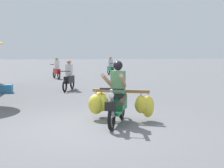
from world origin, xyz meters
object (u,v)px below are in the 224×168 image
Objects in this scene: motorbike_distant_ahead_right at (57,70)px; produce_crate at (6,89)px; motorbike_distant_ahead_left at (69,78)px; motorbike_distant_far_ahead at (111,68)px; motorbike_main_loaded at (115,101)px.

produce_crate is (-1.85, -6.43, -0.39)m from motorbike_distant_ahead_right.
motorbike_distant_ahead_right is 6.70m from produce_crate.
motorbike_distant_ahead_right is (-0.88, 5.87, 0.00)m from motorbike_distant_ahead_left.
produce_crate is at bearing -168.28° from motorbike_distant_ahead_left.
motorbike_distant_ahead_left is at bearing -109.90° from motorbike_distant_far_ahead.
motorbike_distant_ahead_right is 4.45m from motorbike_distant_far_ahead.
motorbike_main_loaded is 1.27× the size of motorbike_distant_ahead_right.
motorbike_main_loaded reaches higher than motorbike_distant_ahead_right.
motorbike_distant_ahead_right and motorbike_distant_far_ahead have the same top height.
motorbike_distant_ahead_left is 2.81m from produce_crate.
motorbike_distant_ahead_left is at bearing 101.21° from motorbike_main_loaded.
motorbike_distant_ahead_left is 5.93m from motorbike_distant_ahead_right.
motorbike_distant_far_ahead is (1.67, 14.57, 0.04)m from motorbike_main_loaded.
motorbike_distant_far_ahead is at bearing 70.10° from motorbike_distant_ahead_left.
produce_crate is (-5.67, -8.71, -0.39)m from motorbike_distant_far_ahead.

